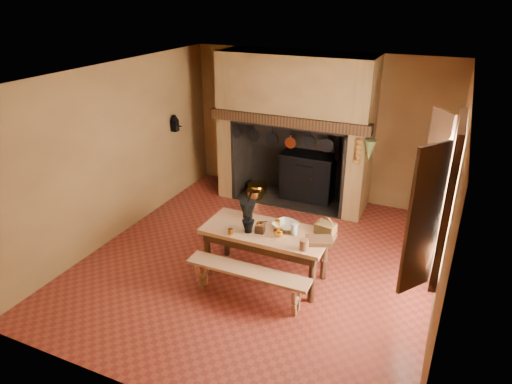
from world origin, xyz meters
TOP-DOWN VIEW (x-y plane):
  - floor at (0.00, 0.00)m, footprint 5.50×5.50m
  - ceiling at (0.00, 0.00)m, footprint 5.50×5.50m
  - back_wall at (0.00, 2.75)m, footprint 5.00×0.02m
  - wall_left at (-2.50, 0.00)m, footprint 0.02×5.50m
  - wall_right at (2.50, 0.00)m, footprint 0.02×5.50m
  - wall_front at (0.00, -2.75)m, footprint 5.00×0.02m
  - chimney_breast at (-0.30, 2.31)m, footprint 2.95×0.96m
  - iron_range at (-0.04, 2.45)m, footprint 1.12×0.55m
  - hearth_pans at (-1.05, 2.22)m, footprint 0.51×0.62m
  - hanging_pans at (-0.34, 1.81)m, footprint 1.92×0.29m
  - onion_string at (1.00, 1.79)m, footprint 0.12×0.10m
  - herb_bunch at (1.18, 1.79)m, footprint 0.20×0.20m
  - window at (2.35, -0.40)m, footprint 0.39×1.75m
  - wall_coffee_mill at (-2.42, 1.55)m, footprint 0.23×0.16m
  - work_table at (0.24, -0.32)m, footprint 1.75×0.78m
  - bench_front at (0.24, -0.92)m, footprint 1.68×0.29m
  - bench_back at (0.24, 0.34)m, footprint 1.64×0.29m
  - mortar_large at (-0.16, -0.07)m, footprint 0.25×0.25m
  - mortar_small at (0.04, -0.47)m, footprint 0.17×0.17m
  - coffee_grinder at (0.19, -0.41)m, footprint 0.17×0.13m
  - brass_mug_a at (-0.15, -0.63)m, footprint 0.08×0.08m
  - brass_mug_b at (0.34, -0.15)m, footprint 0.08×0.08m
  - mixing_bowl at (0.47, -0.17)m, footprint 0.44×0.44m
  - stoneware_crock at (0.88, -0.60)m, footprint 0.15×0.15m
  - glass_jar at (0.64, -0.28)m, footprint 0.12×0.12m
  - wicker_basket at (1.01, -0.07)m, footprint 0.29×0.22m
  - wooden_tray at (1.01, -0.35)m, footprint 0.42×0.36m
  - brass_cup at (0.46, -0.42)m, footprint 0.16×0.16m

SIDE VIEW (x-z plane):
  - floor at x=0.00m, z-range 0.00..0.00m
  - hearth_pans at x=-1.05m, z-range -0.01..0.19m
  - bench_back at x=0.24m, z-range 0.11..0.58m
  - bench_front at x=0.24m, z-range 0.12..0.59m
  - iron_range at x=-0.04m, z-range -0.32..1.28m
  - work_table at x=0.24m, z-range 0.26..1.02m
  - wooden_tray at x=1.01m, z-range 0.76..0.82m
  - brass_mug_a at x=-0.15m, z-range 0.76..0.84m
  - mixing_bowl at x=0.47m, z-range 0.76..0.84m
  - brass_mug_b at x=0.34m, z-range 0.76..0.84m
  - brass_cup at x=0.46m, z-range 0.76..0.86m
  - coffee_grinder at x=0.19m, z-range 0.73..0.92m
  - stoneware_crock at x=0.88m, z-range 0.76..0.90m
  - glass_jar at x=0.64m, z-range 0.76..0.91m
  - wicker_basket at x=1.01m, z-range 0.71..0.96m
  - mortar_small at x=0.04m, z-range 0.71..1.00m
  - mortar_large at x=-0.16m, z-range 0.69..1.11m
  - onion_string at x=1.00m, z-range 1.10..1.56m
  - hanging_pans at x=-0.34m, z-range 1.23..1.50m
  - herb_bunch at x=1.18m, z-range 1.21..1.56m
  - back_wall at x=0.00m, z-range 0.00..2.80m
  - wall_left at x=-2.50m, z-range 0.00..2.80m
  - wall_right at x=2.50m, z-range 0.00..2.80m
  - wall_front at x=0.00m, z-range 0.00..2.80m
  - wall_coffee_mill at x=-2.42m, z-range 1.36..1.67m
  - window at x=2.35m, z-range 0.82..2.58m
  - chimney_breast at x=-0.30m, z-range 0.41..3.21m
  - ceiling at x=0.00m, z-range 2.80..2.80m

